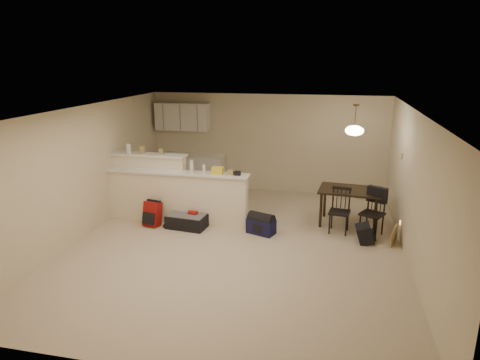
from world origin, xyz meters
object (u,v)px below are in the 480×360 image
(pendant_lamp, at_px, (354,130))
(black_daypack, at_px, (365,234))
(dining_chair_near, at_px, (340,211))
(dining_chair_far, at_px, (372,213))
(navy_duffel, at_px, (261,226))
(dining_table, at_px, (350,194))
(red_backpack, at_px, (152,214))
(suitcase, at_px, (187,221))

(pendant_lamp, bearing_deg, black_daypack, -71.64)
(dining_chair_near, relative_size, dining_chair_far, 0.97)
(dining_chair_near, relative_size, navy_duffel, 1.68)
(dining_table, bearing_deg, dining_chair_far, -42.75)
(dining_chair_far, relative_size, black_daypack, 2.46)
(dining_table, height_order, pendant_lamp, pendant_lamp)
(dining_chair_near, height_order, dining_chair_far, dining_chair_far)
(navy_duffel, bearing_deg, red_backpack, -158.21)
(dining_chair_far, relative_size, red_backpack, 1.83)
(dining_chair_far, distance_m, red_backpack, 4.42)
(pendant_lamp, height_order, dining_chair_far, pendant_lamp)
(dining_table, xyz_separation_m, pendant_lamp, (0.00, 0.00, 1.31))
(pendant_lamp, relative_size, navy_duffel, 1.15)
(dining_table, height_order, suitcase, dining_table)
(dining_chair_far, height_order, navy_duffel, dining_chair_far)
(dining_table, height_order, dining_chair_far, dining_chair_far)
(dining_table, bearing_deg, suitcase, -159.57)
(dining_chair_near, xyz_separation_m, dining_chair_far, (0.62, 0.00, 0.01))
(dining_table, distance_m, navy_duffel, 1.97)
(dining_chair_far, xyz_separation_m, red_backpack, (-4.39, -0.45, -0.21))
(red_backpack, bearing_deg, suitcase, 17.04)
(pendant_lamp, xyz_separation_m, dining_chair_far, (0.43, -0.48, -1.53))
(dining_chair_near, bearing_deg, black_daypack, -30.92)
(dining_chair_near, bearing_deg, suitcase, -165.22)
(dining_table, distance_m, dining_chair_far, 0.67)
(dining_chair_far, bearing_deg, navy_duffel, -141.82)
(dining_chair_near, distance_m, navy_duffel, 1.58)
(red_backpack, bearing_deg, pendant_lamp, 25.14)
(suitcase, relative_size, red_backpack, 1.56)
(dining_table, relative_size, red_backpack, 2.57)
(suitcase, bearing_deg, dining_table, 21.22)
(suitcase, bearing_deg, black_daypack, 6.32)
(dining_table, relative_size, navy_duffel, 2.42)
(navy_duffel, bearing_deg, pendant_lamp, 47.07)
(dining_chair_near, height_order, red_backpack, dining_chair_near)
(dining_chair_far, distance_m, black_daypack, 0.50)
(red_backpack, xyz_separation_m, black_daypack, (4.25, 0.06, -0.09))
(dining_chair_near, distance_m, suitcase, 3.08)
(dining_chair_near, distance_m, red_backpack, 3.80)
(dining_table, distance_m, pendant_lamp, 1.31)
(navy_duffel, bearing_deg, black_daypack, 20.16)
(dining_table, relative_size, dining_chair_far, 1.40)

